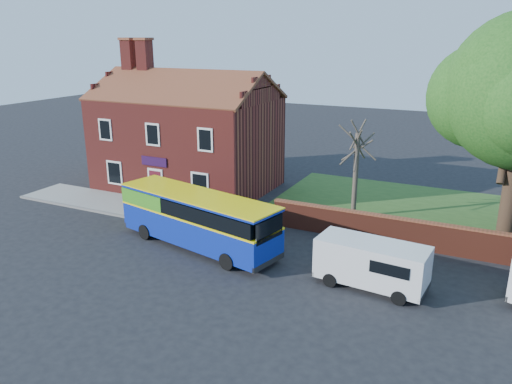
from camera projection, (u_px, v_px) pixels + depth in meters
The scene contains 9 objects.
ground at pixel (181, 264), 24.52m from camera, with size 120.00×120.00×0.00m, color black.
pavement at pixel (141, 208), 32.36m from camera, with size 18.00×3.50×0.12m, color gray.
kerb at pixel (123, 216), 30.86m from camera, with size 18.00×0.15×0.14m, color slate.
grass_strip at pixel (481, 221), 30.26m from camera, with size 26.00×12.00×0.04m, color #426B28.
shop_building at pixel (187, 141), 36.31m from camera, with size 12.30×8.13×10.50m.
boundary_wall at pixel (477, 244), 24.87m from camera, with size 22.00×0.38×1.60m.
bus at pixel (194, 216), 26.30m from camera, with size 9.79×4.44×2.90m.
van_near at pixel (372, 263), 21.97m from camera, with size 4.98×2.36×2.12m.
bare_tree at pixel (356, 171), 30.01m from camera, with size 2.16×2.58×5.77m.
Camera 1 is at (13.11, -18.48, 10.71)m, focal length 35.00 mm.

